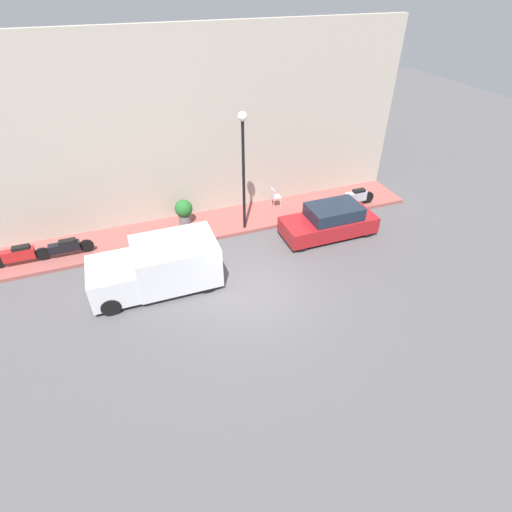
{
  "coord_description": "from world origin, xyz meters",
  "views": [
    {
      "loc": [
        -10.13,
        3.66,
        9.57
      ],
      "look_at": [
        1.32,
        -0.57,
        0.6
      ],
      "focal_mm": 28.0,
      "sensor_mm": 36.0,
      "label": 1
    }
  ],
  "objects_px": {
    "motorcycle_black": "(65,247)",
    "potted_plant": "(184,211)",
    "parked_car": "(330,221)",
    "motorcycle_red": "(19,255)",
    "streetlamp": "(243,154)",
    "delivery_van": "(157,266)",
    "scooter_silver": "(356,197)",
    "cafe_chair": "(275,196)"
  },
  "relations": [
    {
      "from": "motorcycle_black",
      "to": "scooter_silver",
      "type": "distance_m",
      "value": 12.94
    },
    {
      "from": "delivery_van",
      "to": "scooter_silver",
      "type": "distance_m",
      "value": 10.08
    },
    {
      "from": "motorcycle_black",
      "to": "cafe_chair",
      "type": "relative_size",
      "value": 2.31
    },
    {
      "from": "motorcycle_black",
      "to": "streetlamp",
      "type": "xyz_separation_m",
      "value": [
        -0.45,
        -7.33,
        3.01
      ]
    },
    {
      "from": "parked_car",
      "to": "motorcycle_black",
      "type": "bearing_deg",
      "value": 79.09
    },
    {
      "from": "parked_car",
      "to": "cafe_chair",
      "type": "relative_size",
      "value": 4.35
    },
    {
      "from": "delivery_van",
      "to": "motorcycle_black",
      "type": "relative_size",
      "value": 2.09
    },
    {
      "from": "delivery_van",
      "to": "motorcycle_black",
      "type": "height_order",
      "value": "delivery_van"
    },
    {
      "from": "motorcycle_red",
      "to": "delivery_van",
      "type": "bearing_deg",
      "value": -121.82
    },
    {
      "from": "delivery_van",
      "to": "motorcycle_red",
      "type": "xyz_separation_m",
      "value": [
        2.99,
        4.82,
        -0.32
      ]
    },
    {
      "from": "parked_car",
      "to": "potted_plant",
      "type": "bearing_deg",
      "value": 63.35
    },
    {
      "from": "cafe_chair",
      "to": "scooter_silver",
      "type": "bearing_deg",
      "value": -109.46
    },
    {
      "from": "potted_plant",
      "to": "motorcycle_black",
      "type": "bearing_deg",
      "value": 99.31
    },
    {
      "from": "scooter_silver",
      "to": "cafe_chair",
      "type": "xyz_separation_m",
      "value": [
        1.29,
        3.64,
        0.09
      ]
    },
    {
      "from": "scooter_silver",
      "to": "motorcycle_red",
      "type": "bearing_deg",
      "value": 88.26
    },
    {
      "from": "parked_car",
      "to": "scooter_silver",
      "type": "height_order",
      "value": "parked_car"
    },
    {
      "from": "motorcycle_black",
      "to": "scooter_silver",
      "type": "relative_size",
      "value": 1.07
    },
    {
      "from": "parked_car",
      "to": "cafe_chair",
      "type": "height_order",
      "value": "parked_car"
    },
    {
      "from": "delivery_van",
      "to": "scooter_silver",
      "type": "relative_size",
      "value": 2.23
    },
    {
      "from": "motorcycle_black",
      "to": "streetlamp",
      "type": "distance_m",
      "value": 7.94
    },
    {
      "from": "delivery_van",
      "to": "motorcycle_red",
      "type": "distance_m",
      "value": 5.68
    },
    {
      "from": "potted_plant",
      "to": "cafe_chair",
      "type": "relative_size",
      "value": 1.22
    },
    {
      "from": "streetlamp",
      "to": "parked_car",
      "type": "bearing_deg",
      "value": -115.83
    },
    {
      "from": "motorcycle_black",
      "to": "potted_plant",
      "type": "xyz_separation_m",
      "value": [
        0.81,
        -4.94,
        0.25
      ]
    },
    {
      "from": "motorcycle_red",
      "to": "potted_plant",
      "type": "xyz_separation_m",
      "value": [
        0.79,
        -6.57,
        0.21
      ]
    },
    {
      "from": "parked_car",
      "to": "potted_plant",
      "type": "relative_size",
      "value": 3.55
    },
    {
      "from": "motorcycle_black",
      "to": "motorcycle_red",
      "type": "bearing_deg",
      "value": 89.37
    },
    {
      "from": "parked_car",
      "to": "delivery_van",
      "type": "bearing_deg",
      "value": 97.05
    },
    {
      "from": "parked_car",
      "to": "motorcycle_black",
      "type": "relative_size",
      "value": 1.88
    },
    {
      "from": "streetlamp",
      "to": "potted_plant",
      "type": "relative_size",
      "value": 4.42
    },
    {
      "from": "parked_car",
      "to": "motorcycle_red",
      "type": "xyz_separation_m",
      "value": [
        2.07,
        12.27,
        -0.09
      ]
    },
    {
      "from": "scooter_silver",
      "to": "motorcycle_black",
      "type": "bearing_deg",
      "value": 88.12
    },
    {
      "from": "parked_car",
      "to": "potted_plant",
      "type": "xyz_separation_m",
      "value": [
        2.86,
        5.7,
        0.13
      ]
    },
    {
      "from": "delivery_van",
      "to": "scooter_silver",
      "type": "height_order",
      "value": "delivery_van"
    },
    {
      "from": "potted_plant",
      "to": "cafe_chair",
      "type": "bearing_deg",
      "value": -89.34
    },
    {
      "from": "parked_car",
      "to": "scooter_silver",
      "type": "bearing_deg",
      "value": -54.65
    },
    {
      "from": "motorcycle_red",
      "to": "cafe_chair",
      "type": "xyz_separation_m",
      "value": [
        0.84,
        -10.93,
        0.12
      ]
    },
    {
      "from": "motorcycle_red",
      "to": "potted_plant",
      "type": "height_order",
      "value": "potted_plant"
    },
    {
      "from": "scooter_silver",
      "to": "streetlamp",
      "type": "xyz_separation_m",
      "value": [
        -0.02,
        5.6,
        2.96
      ]
    },
    {
      "from": "delivery_van",
      "to": "streetlamp",
      "type": "distance_m",
      "value": 5.53
    },
    {
      "from": "streetlamp",
      "to": "delivery_van",
      "type": "bearing_deg",
      "value": 121.37
    },
    {
      "from": "potted_plant",
      "to": "cafe_chair",
      "type": "distance_m",
      "value": 4.36
    }
  ]
}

